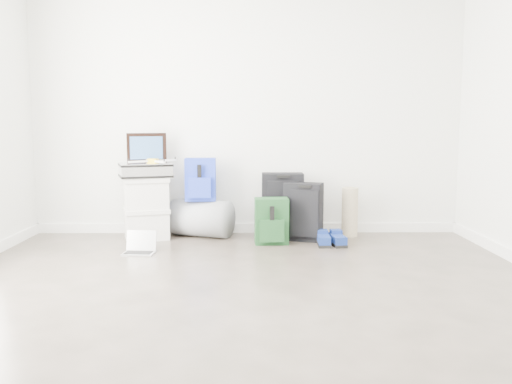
{
  "coord_description": "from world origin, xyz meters",
  "views": [
    {
      "loc": [
        0.03,
        -3.24,
        1.15
      ],
      "look_at": [
        0.09,
        1.9,
        0.51
      ],
      "focal_mm": 38.0,
      "sensor_mm": 36.0,
      "label": 1
    }
  ],
  "objects_px": {
    "briefcase": "(145,170)",
    "carry_on": "(303,212)",
    "duffel_bag": "(201,218)",
    "boxes_stack": "(146,208)",
    "large_suitcase": "(282,205)",
    "laptop": "(140,248)"
  },
  "relations": [
    {
      "from": "carry_on",
      "to": "laptop",
      "type": "height_order",
      "value": "carry_on"
    },
    {
      "from": "large_suitcase",
      "to": "laptop",
      "type": "bearing_deg",
      "value": -150.6
    },
    {
      "from": "briefcase",
      "to": "duffel_bag",
      "type": "bearing_deg",
      "value": -6.39
    },
    {
      "from": "boxes_stack",
      "to": "briefcase",
      "type": "distance_m",
      "value": 0.38
    },
    {
      "from": "large_suitcase",
      "to": "carry_on",
      "type": "bearing_deg",
      "value": -43.72
    },
    {
      "from": "carry_on",
      "to": "laptop",
      "type": "bearing_deg",
      "value": -141.13
    },
    {
      "from": "boxes_stack",
      "to": "carry_on",
      "type": "relative_size",
      "value": 1.09
    },
    {
      "from": "large_suitcase",
      "to": "laptop",
      "type": "distance_m",
      "value": 1.54
    },
    {
      "from": "briefcase",
      "to": "carry_on",
      "type": "bearing_deg",
      "value": -21.34
    },
    {
      "from": "briefcase",
      "to": "duffel_bag",
      "type": "relative_size",
      "value": 0.8
    },
    {
      "from": "large_suitcase",
      "to": "carry_on",
      "type": "relative_size",
      "value": 1.14
    },
    {
      "from": "briefcase",
      "to": "carry_on",
      "type": "xyz_separation_m",
      "value": [
        1.58,
        -0.09,
        -0.41
      ]
    },
    {
      "from": "boxes_stack",
      "to": "duffel_bag",
      "type": "bearing_deg",
      "value": -5.1
    },
    {
      "from": "briefcase",
      "to": "duffel_bag",
      "type": "distance_m",
      "value": 0.75
    },
    {
      "from": "boxes_stack",
      "to": "laptop",
      "type": "height_order",
      "value": "boxes_stack"
    },
    {
      "from": "large_suitcase",
      "to": "briefcase",
      "type": "bearing_deg",
      "value": -174.95
    },
    {
      "from": "duffel_bag",
      "to": "briefcase",
      "type": "bearing_deg",
      "value": -147.6
    },
    {
      "from": "boxes_stack",
      "to": "large_suitcase",
      "type": "distance_m",
      "value": 1.39
    },
    {
      "from": "boxes_stack",
      "to": "duffel_bag",
      "type": "distance_m",
      "value": 0.57
    },
    {
      "from": "boxes_stack",
      "to": "duffel_bag",
      "type": "height_order",
      "value": "boxes_stack"
    },
    {
      "from": "carry_on",
      "to": "laptop",
      "type": "distance_m",
      "value": 1.64
    },
    {
      "from": "boxes_stack",
      "to": "briefcase",
      "type": "xyz_separation_m",
      "value": [
        0.0,
        0.0,
        0.38
      ]
    }
  ]
}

